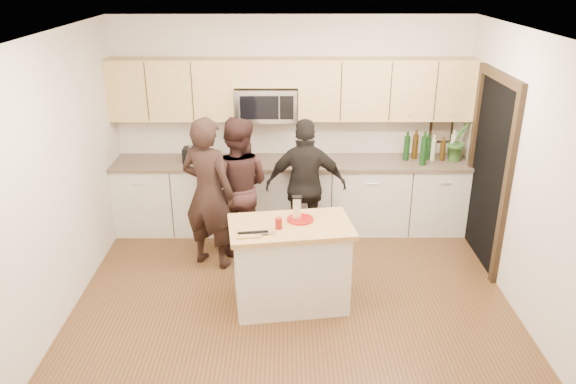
{
  "coord_description": "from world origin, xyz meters",
  "views": [
    {
      "loc": [
        -0.08,
        -5.05,
        3.27
      ],
      "look_at": [
        -0.05,
        0.35,
        1.06
      ],
      "focal_mm": 35.0,
      "sensor_mm": 36.0,
      "label": 1
    }
  ],
  "objects_px": {
    "woman_center": "(237,187)",
    "woman_left": "(208,193)",
    "woman_right": "(306,186)",
    "island": "(290,264)",
    "toaster": "(196,155)"
  },
  "relations": [
    {
      "from": "woman_center",
      "to": "woman_left",
      "type": "bearing_deg",
      "value": 52.64
    },
    {
      "from": "woman_right",
      "to": "island",
      "type": "bearing_deg",
      "value": 82.13
    },
    {
      "from": "island",
      "to": "toaster",
      "type": "height_order",
      "value": "toaster"
    },
    {
      "from": "island",
      "to": "woman_center",
      "type": "bearing_deg",
      "value": 110.2
    },
    {
      "from": "island",
      "to": "woman_right",
      "type": "distance_m",
      "value": 1.3
    },
    {
      "from": "woman_center",
      "to": "woman_right",
      "type": "distance_m",
      "value": 0.81
    },
    {
      "from": "island",
      "to": "woman_left",
      "type": "bearing_deg",
      "value": 129.11
    },
    {
      "from": "island",
      "to": "woman_center",
      "type": "distance_m",
      "value": 1.36
    },
    {
      "from": "island",
      "to": "woman_right",
      "type": "relative_size",
      "value": 0.79
    },
    {
      "from": "toaster",
      "to": "woman_right",
      "type": "height_order",
      "value": "woman_right"
    },
    {
      "from": "toaster",
      "to": "woman_center",
      "type": "xyz_separation_m",
      "value": [
        0.57,
        -0.62,
        -0.19
      ]
    },
    {
      "from": "toaster",
      "to": "woman_right",
      "type": "bearing_deg",
      "value": -21.42
    },
    {
      "from": "island",
      "to": "woman_left",
      "type": "distance_m",
      "value": 1.32
    },
    {
      "from": "island",
      "to": "woman_right",
      "type": "bearing_deg",
      "value": 72.97
    },
    {
      "from": "toaster",
      "to": "woman_center",
      "type": "relative_size",
      "value": 0.18
    }
  ]
}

